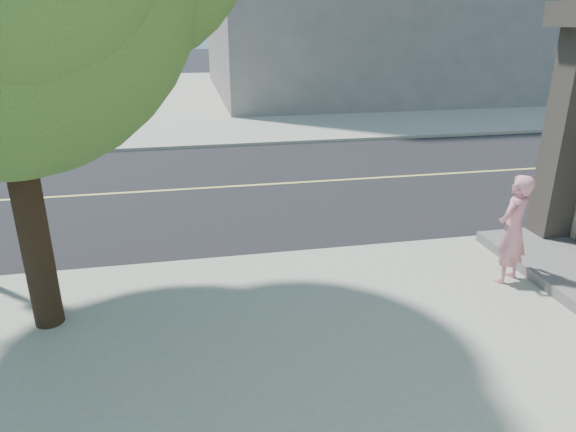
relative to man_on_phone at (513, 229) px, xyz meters
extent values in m
plane|color=black|center=(-8.01, 1.78, -1.02)|extent=(140.00, 140.00, 0.00)
cube|color=black|center=(-8.01, 6.28, -1.01)|extent=(140.00, 9.00, 0.01)
cube|color=#9A9A88|center=(5.49, 23.28, -0.96)|extent=(29.00, 25.00, 0.12)
cube|color=#35302B|center=(1.69, 1.28, 1.20)|extent=(0.55, 0.55, 4.20)
imported|color=pink|center=(0.00, 0.00, 0.00)|extent=(0.78, 0.69, 1.80)
cylinder|color=black|center=(-7.07, 0.11, 1.06)|extent=(0.39, 0.39, 3.91)
camera|label=1|loc=(-5.00, -6.78, 3.14)|focal=32.39mm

